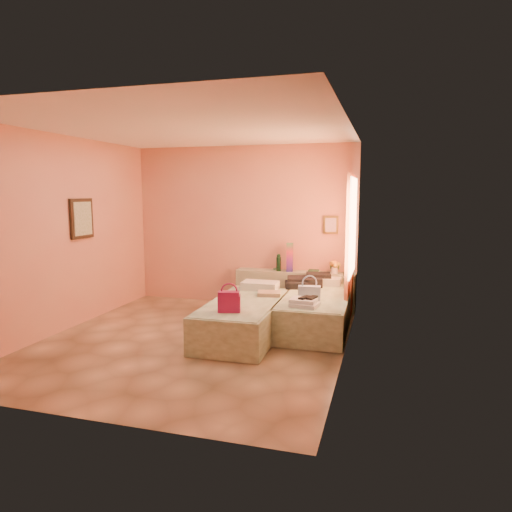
# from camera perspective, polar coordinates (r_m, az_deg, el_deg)

# --- Properties ---
(ground) EXTENTS (4.50, 4.50, 0.00)m
(ground) POSITION_cam_1_polar(r_m,az_deg,el_deg) (6.32, -7.80, -10.47)
(ground) COLOR tan
(ground) RESTS_ON ground
(room_walls) EXTENTS (4.02, 4.51, 2.81)m
(room_walls) POSITION_cam_1_polar(r_m,az_deg,el_deg) (6.45, -4.38, 6.13)
(room_walls) COLOR tan
(room_walls) RESTS_ON ground
(headboard_ledge) EXTENTS (2.05, 0.30, 0.65)m
(headboard_ledge) POSITION_cam_1_polar(r_m,az_deg,el_deg) (7.90, 4.90, -4.24)
(headboard_ledge) COLOR #9EA687
(headboard_ledge) RESTS_ON ground
(bed_left) EXTENTS (0.93, 2.01, 0.50)m
(bed_left) POSITION_cam_1_polar(r_m,az_deg,el_deg) (6.40, -1.42, -7.82)
(bed_left) COLOR beige
(bed_left) RESTS_ON ground
(bed_right) EXTENTS (0.93, 2.01, 0.50)m
(bed_right) POSITION_cam_1_polar(r_m,az_deg,el_deg) (6.82, 7.53, -6.89)
(bed_right) COLOR beige
(bed_right) RESTS_ON ground
(water_bottle) EXTENTS (0.08, 0.08, 0.28)m
(water_bottle) POSITION_cam_1_polar(r_m,az_deg,el_deg) (7.81, 2.85, -0.89)
(water_bottle) COLOR #12331F
(water_bottle) RESTS_ON headboard_ledge
(rainbow_box) EXTENTS (0.12, 0.12, 0.49)m
(rainbow_box) POSITION_cam_1_polar(r_m,az_deg,el_deg) (7.77, 4.25, -0.16)
(rainbow_box) COLOR #9E134E
(rainbow_box) RESTS_ON headboard_ledge
(small_dish) EXTENTS (0.15, 0.15, 0.03)m
(small_dish) POSITION_cam_1_polar(r_m,az_deg,el_deg) (7.96, 2.57, -1.64)
(small_dish) COLOR #48855F
(small_dish) RESTS_ON headboard_ledge
(green_book) EXTENTS (0.18, 0.13, 0.03)m
(green_book) POSITION_cam_1_polar(r_m,az_deg,el_deg) (7.85, 7.21, -1.83)
(green_book) COLOR #294C31
(green_book) RESTS_ON headboard_ledge
(flower_vase) EXTENTS (0.25, 0.25, 0.26)m
(flower_vase) POSITION_cam_1_polar(r_m,az_deg,el_deg) (7.70, 9.81, -1.22)
(flower_vase) COLOR silver
(flower_vase) RESTS_ON headboard_ledge
(magenta_handbag) EXTENTS (0.31, 0.22, 0.26)m
(magenta_handbag) POSITION_cam_1_polar(r_m,az_deg,el_deg) (5.77, -3.36, -5.69)
(magenta_handbag) COLOR #9E134E
(magenta_handbag) RESTS_ON bed_left
(khaki_garment) EXTENTS (0.38, 0.33, 0.06)m
(khaki_garment) POSITION_cam_1_polar(r_m,az_deg,el_deg) (6.67, 1.66, -4.71)
(khaki_garment) COLOR tan
(khaki_garment) RESTS_ON bed_left
(clothes_pile) EXTENTS (0.71, 0.71, 0.18)m
(clothes_pile) POSITION_cam_1_polar(r_m,az_deg,el_deg) (7.38, 6.47, -3.05)
(clothes_pile) COLOR black
(clothes_pile) RESTS_ON bed_right
(blue_handbag) EXTENTS (0.33, 0.18, 0.20)m
(blue_handbag) POSITION_cam_1_polar(r_m,az_deg,el_deg) (6.42, 6.68, -4.62)
(blue_handbag) COLOR #3B588F
(blue_handbag) RESTS_ON bed_right
(towel_stack) EXTENTS (0.39, 0.35, 0.10)m
(towel_stack) POSITION_cam_1_polar(r_m,az_deg,el_deg) (6.08, 6.11, -5.81)
(towel_stack) COLOR white
(towel_stack) RESTS_ON bed_right
(sandal_pair) EXTENTS (0.23, 0.26, 0.02)m
(sandal_pair) POSITION_cam_1_polar(r_m,az_deg,el_deg) (6.09, 6.56, -5.19)
(sandal_pair) COLOR black
(sandal_pair) RESTS_ON towel_stack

